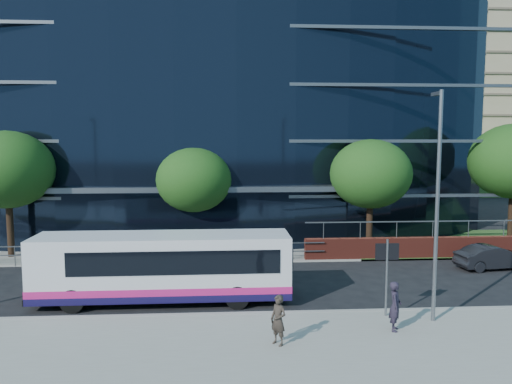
{
  "coord_description": "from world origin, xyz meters",
  "views": [
    {
      "loc": [
        -1.3,
        -18.71,
        6.49
      ],
      "look_at": [
        0.42,
        8.0,
        3.67
      ],
      "focal_mm": 35.0,
      "sensor_mm": 36.0,
      "label": 1
    }
  ],
  "objects": [
    {
      "name": "yellow_line_outer",
      "position": [
        0.0,
        -0.8,
        0.01
      ],
      "size": [
        80.0,
        0.08,
        0.01
      ],
      "primitive_type": "cube",
      "color": "gold",
      "rests_on": "ground"
    },
    {
      "name": "guard_railings",
      "position": [
        -8.0,
        7.0,
        0.82
      ],
      "size": [
        24.0,
        0.05,
        1.1
      ],
      "color": "slate",
      "rests_on": "ground"
    },
    {
      "name": "street_sign",
      "position": [
        4.5,
        -1.59,
        2.15
      ],
      "size": [
        0.85,
        0.09,
        2.8
      ],
      "color": "slate",
      "rests_on": "pavement_near"
    },
    {
      "name": "city_bus",
      "position": [
        -3.65,
        0.9,
        1.45
      ],
      "size": [
        10.14,
        2.37,
        2.73
      ],
      "rotation": [
        0.0,
        0.0,
        0.0
      ],
      "color": "silver",
      "rests_on": "ground"
    },
    {
      "name": "pedestrian_b",
      "position": [
        0.35,
        -3.89,
        0.94
      ],
      "size": [
        0.66,
        0.68,
        1.57
      ],
      "primitive_type": "imported",
      "rotation": [
        0.0,
        0.0,
        -0.84
      ],
      "color": "#312922",
      "rests_on": "pavement_near"
    },
    {
      "name": "parked_car",
      "position": [
        12.14,
        5.02,
        0.61
      ],
      "size": [
        3.81,
        1.76,
        1.21
      ],
      "primitive_type": "imported",
      "rotation": [
        0.0,
        0.0,
        1.7
      ],
      "color": "black",
      "rests_on": "ground"
    },
    {
      "name": "streetlight_east",
      "position": [
        6.0,
        -2.17,
        4.44
      ],
      "size": [
        0.15,
        0.77,
        8.0
      ],
      "color": "slate",
      "rests_on": "pavement_near"
    },
    {
      "name": "tree_far_c",
      "position": [
        7.0,
        9.0,
        4.54
      ],
      "size": [
        4.62,
        4.62,
        6.51
      ],
      "color": "black",
      "rests_on": "ground"
    },
    {
      "name": "glass_office",
      "position": [
        -4.0,
        20.85,
        8.0
      ],
      "size": [
        44.0,
        23.1,
        16.0
      ],
      "color": "black",
      "rests_on": "ground"
    },
    {
      "name": "kerb",
      "position": [
        0.0,
        -1.0,
        0.08
      ],
      "size": [
        80.0,
        0.25,
        0.16
      ],
      "primitive_type": "cube",
      "color": "gray",
      "rests_on": "ground"
    },
    {
      "name": "yellow_line_inner",
      "position": [
        0.0,
        -0.65,
        0.01
      ],
      "size": [
        80.0,
        0.08,
        0.01
      ],
      "primitive_type": "cube",
      "color": "gold",
      "rests_on": "ground"
    },
    {
      "name": "pavement_near",
      "position": [
        0.0,
        -5.0,
        0.07
      ],
      "size": [
        80.0,
        8.0,
        0.15
      ],
      "primitive_type": "cube",
      "color": "gray",
      "rests_on": "ground"
    },
    {
      "name": "ground",
      "position": [
        0.0,
        0.0,
        0.0
      ],
      "size": [
        200.0,
        200.0,
        0.0
      ],
      "primitive_type": "plane",
      "color": "black",
      "rests_on": "ground"
    },
    {
      "name": "tree_far_b",
      "position": [
        -3.0,
        9.5,
        4.21
      ],
      "size": [
        4.29,
        4.29,
        6.05
      ],
      "color": "black",
      "rests_on": "ground"
    },
    {
      "name": "tree_dist_e",
      "position": [
        24.0,
        40.0,
        4.54
      ],
      "size": [
        4.62,
        4.62,
        6.51
      ],
      "color": "black",
      "rests_on": "ground"
    },
    {
      "name": "apartment_block",
      "position": [
        32.0,
        57.21,
        11.11
      ],
      "size": [
        60.0,
        42.0,
        30.0
      ],
      "color": "#2D511E",
      "rests_on": "ground"
    },
    {
      "name": "far_forecourt",
      "position": [
        -6.0,
        11.0,
        0.05
      ],
      "size": [
        50.0,
        8.0,
        0.1
      ],
      "primitive_type": "cube",
      "color": "gray",
      "rests_on": "ground"
    },
    {
      "name": "pedestrian",
      "position": [
        4.35,
        -2.99,
        0.98
      ],
      "size": [
        0.58,
        0.7,
        1.66
      ],
      "primitive_type": "imported",
      "rotation": [
        0.0,
        0.0,
        1.23
      ],
      "color": "#241E2D",
      "rests_on": "pavement_near"
    },
    {
      "name": "tree_far_a",
      "position": [
        -13.0,
        9.0,
        4.86
      ],
      "size": [
        4.95,
        4.95,
        6.98
      ],
      "color": "black",
      "rests_on": "ground"
    }
  ]
}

